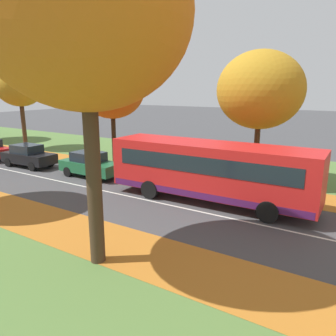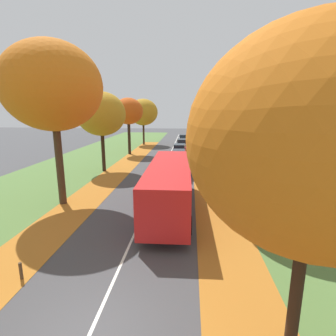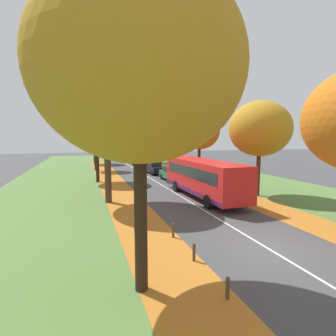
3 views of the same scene
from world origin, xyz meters
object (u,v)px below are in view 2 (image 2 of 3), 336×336
tree_right_nearest (315,140)px  tree_right_distant (210,109)px  tree_left_mid (101,114)px  tree_right_near (252,124)px  tree_left_near (52,87)px  tree_right_mid (223,117)px  tree_left_distant (143,112)px  tree_right_far (213,112)px  tree_left_far (128,111)px  car_grey_fourth_in_line (182,144)px  bollard_third (21,271)px  bus (170,185)px  car_black_following (179,157)px  car_white_trailing (184,139)px  car_green_lead (179,168)px  car_red_third_in_line (180,150)px

tree_right_nearest → tree_right_distant: 39.75m
tree_left_mid → tree_right_near: 16.49m
tree_left_near → tree_right_mid: (11.71, 9.48, -2.11)m
tree_left_distant → tree_right_far: tree_left_distant is taller
tree_left_far → car_grey_fourth_in_line: (7.30, 5.08, -5.14)m
tree_left_near → tree_right_near: (11.98, -1.49, -2.15)m
tree_left_mid → bollard_third: bearing=-81.7°
tree_left_far → bollard_third: tree_left_far is taller
tree_left_far → tree_right_nearest: bearing=-69.5°
bus → car_black_following: (-0.08, 14.52, -0.89)m
tree_right_far → car_white_trailing: bearing=109.7°
tree_left_distant → car_green_lead: bearing=-71.7°
tree_left_near → tree_right_distant: 31.76m
tree_right_near → bus: size_ratio=0.74×
tree_right_far → tree_left_mid: bearing=-137.4°
tree_right_far → bollard_third: (-9.41, -28.60, -5.54)m
tree_left_far → tree_left_distant: size_ratio=0.97×
bus → car_black_following: bearing=90.3°
tree_right_distant → tree_left_far: bearing=-141.1°
car_black_following → tree_left_distant: bearing=113.2°
tree_right_nearest → car_black_following: 24.97m
tree_right_near → car_white_trailing: 34.65m
car_black_following → car_white_trailing: 18.66m
tree_right_nearest → car_green_lead: (-3.70, 18.27, -4.84)m
tree_left_near → tree_left_mid: bearing=91.5°
tree_left_near → tree_left_far: size_ratio=1.34×
tree_right_far → car_grey_fourth_in_line: size_ratio=1.87×
tree_right_nearest → car_grey_fourth_in_line: size_ratio=1.96×
tree_left_mid → tree_right_mid: 11.97m
tree_left_distant → tree_right_nearest: 41.98m
tree_left_near → tree_right_nearest: (11.35, -10.28, -2.00)m
tree_right_distant → car_black_following: size_ratio=2.11×
car_white_trailing → tree_right_nearest: bearing=-84.8°
tree_right_distant → car_green_lead: (-4.17, -21.47, -5.51)m
tree_right_near → tree_right_distant: size_ratio=0.86×
car_red_third_in_line → tree_left_distant: bearing=121.3°
tree_left_mid → car_grey_fourth_in_line: 17.96m
car_white_trailing → tree_right_mid: bearing=-79.5°
tree_right_distant → bus: size_ratio=0.86×
tree_left_far → tree_right_mid: size_ratio=1.01×
car_green_lead → car_white_trailing: bearing=90.5°
tree_right_near → car_red_third_in_line: 21.41m
tree_left_near → car_black_following: tree_left_near is taller
tree_left_mid → car_white_trailing: tree_left_mid is taller
bollard_third → car_red_third_in_line: car_red_third_in_line is taller
tree_left_near → car_green_lead: bearing=46.3°
car_green_lead → car_white_trailing: 24.55m
tree_left_near → tree_right_mid: tree_left_near is taller
car_black_following → bollard_third: bearing=-102.8°
tree_left_distant → car_red_third_in_line: bearing=-58.7°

